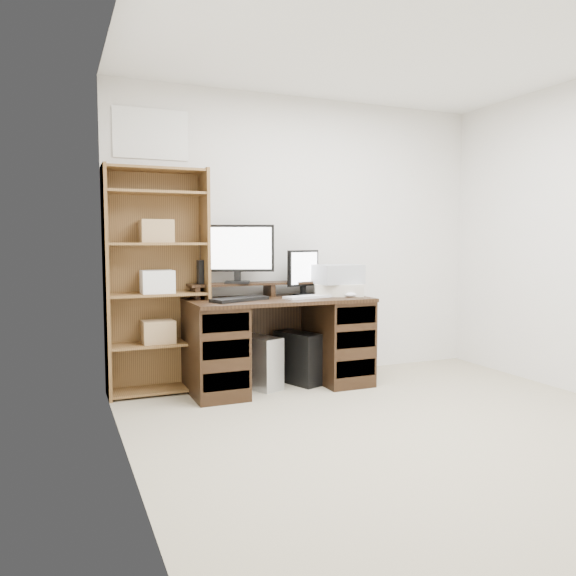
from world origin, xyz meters
TOP-DOWN VIEW (x-y plane):
  - room at (-0.00, 0.00)m, footprint 3.54×4.04m
  - desk at (-0.39, 1.64)m, footprint 1.50×0.70m
  - riser_shelf at (-0.39, 1.85)m, footprint 1.40×0.22m
  - monitor_wide at (-0.68, 1.83)m, footprint 0.59×0.26m
  - monitor_small at (-0.10, 1.79)m, footprint 0.34×0.20m
  - speaker at (-0.98, 1.85)m, footprint 0.08×0.08m
  - keyboard_black at (-0.76, 1.55)m, footprint 0.51×0.34m
  - keyboard_white at (-0.16, 1.55)m, footprint 0.46×0.24m
  - mouse at (0.20, 1.47)m, footprint 0.11×0.07m
  - printer at (0.17, 1.65)m, footprint 0.50×0.44m
  - basket at (0.17, 1.65)m, footprint 0.40×0.30m
  - tower_silver at (-0.56, 1.69)m, footprint 0.34×0.47m
  - tower_black at (-0.19, 1.69)m, footprint 0.33×0.48m
  - bookshelf at (-1.35, 1.86)m, footprint 0.80×0.30m

SIDE VIEW (x-z plane):
  - tower_silver at x=-0.56m, z-range 0.00..0.43m
  - tower_black at x=-0.19m, z-range 0.00..0.44m
  - desk at x=-0.39m, z-range 0.01..0.76m
  - keyboard_white at x=-0.16m, z-range 0.75..0.77m
  - keyboard_black at x=-0.76m, z-range 0.75..0.78m
  - mouse at x=0.20m, z-range 0.75..0.79m
  - printer at x=0.17m, z-range 0.75..0.85m
  - riser_shelf at x=-0.39m, z-range 0.78..0.90m
  - bookshelf at x=-1.35m, z-range 0.02..1.82m
  - basket at x=0.17m, z-range 0.85..1.02m
  - monitor_small at x=-0.10m, z-range 0.77..1.16m
  - speaker at x=-0.98m, z-range 0.87..1.07m
  - monitor_wide at x=-0.68m, z-range 0.90..1.39m
  - room at x=0.00m, z-range -0.02..2.52m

